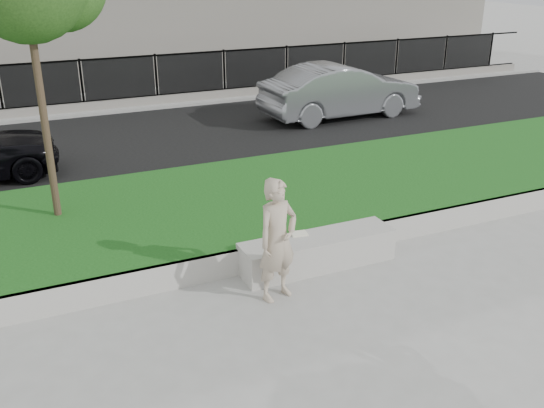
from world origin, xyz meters
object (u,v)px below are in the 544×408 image
man (277,240)px  car_silver (340,91)px  stone_bench (318,251)px  book (299,234)px

man → car_silver: 10.04m
stone_bench → book: (-0.22, 0.18, 0.26)m
man → stone_bench: bearing=14.8°
book → car_silver: 9.04m
book → man: bearing=-124.2°
stone_bench → book: size_ratio=10.03×
car_silver → man: bearing=142.3°
car_silver → stone_bench: bearing=145.0°
book → car_silver: bearing=65.1°
stone_bench → car_silver: (4.87, 7.65, 0.55)m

